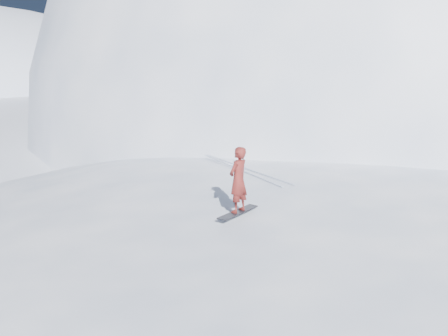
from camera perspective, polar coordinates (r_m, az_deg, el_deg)
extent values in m
plane|color=white|center=(16.64, 13.02, -11.74)|extent=(400.00, 400.00, 0.00)
ellipsoid|color=white|center=(19.42, 10.10, -7.88)|extent=(36.00, 28.00, 4.80)
ellipsoid|color=white|center=(49.66, 15.57, 4.79)|extent=(60.00, 56.00, 56.00)
ellipsoid|color=white|center=(37.94, 7.17, 2.66)|extent=(28.00, 24.00, 18.00)
ellipsoid|color=white|center=(13.22, 3.75, -18.43)|extent=(6.00, 5.40, 0.80)
ellipsoid|color=white|center=(20.56, -1.64, -6.44)|extent=(7.00, 6.30, 1.00)
ellipsoid|color=white|center=(23.82, 20.86, -4.55)|extent=(4.00, 3.60, 0.60)
cube|color=black|center=(14.41, 1.61, -5.05)|extent=(1.58, 1.07, 0.03)
imported|color=maroon|center=(14.13, 1.64, -1.35)|extent=(0.83, 0.73, 1.90)
cube|color=silver|center=(19.57, 1.71, -0.08)|extent=(0.49, 5.99, 0.04)
cube|color=silver|center=(19.70, 2.52, 0.01)|extent=(0.90, 5.95, 0.04)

